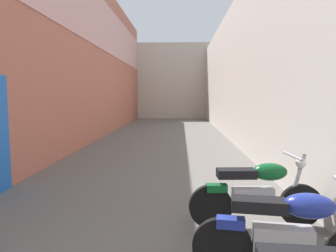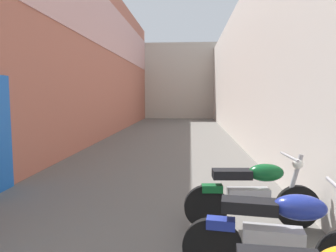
{
  "view_description": "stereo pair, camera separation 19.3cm",
  "coord_description": "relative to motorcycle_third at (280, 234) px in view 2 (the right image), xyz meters",
  "views": [
    {
      "loc": [
        0.7,
        0.35,
        1.82
      ],
      "look_at": [
        0.45,
        6.53,
        1.2
      ],
      "focal_mm": 32.78,
      "sensor_mm": 36.0,
      "label": 1
    },
    {
      "loc": [
        0.89,
        0.36,
        1.82
      ],
      "look_at": [
        0.45,
        6.53,
        1.2
      ],
      "focal_mm": 32.78,
      "sensor_mm": 36.0,
      "label": 2
    }
  ],
  "objects": [
    {
      "name": "ground_plane",
      "position": [
        -1.75,
        7.02,
        -0.5
      ],
      "size": [
        40.5,
        40.5,
        0.0
      ],
      "primitive_type": "plane",
      "color": "#66635E"
    },
    {
      "name": "building_left",
      "position": [
        -4.64,
        8.96,
        2.91
      ],
      "size": [
        0.45,
        24.5,
        6.76
      ],
      "color": "#B76651",
      "rests_on": "ground"
    },
    {
      "name": "building_right",
      "position": [
        1.14,
        9.02,
        2.2
      ],
      "size": [
        0.45,
        24.5,
        5.41
      ],
      "color": "beige",
      "rests_on": "ground"
    },
    {
      "name": "building_far_end",
      "position": [
        -1.75,
        22.27,
        2.45
      ],
      "size": [
        8.38,
        2.0,
        5.9
      ],
      "primitive_type": "cube",
      "color": "beige",
      "rests_on": "ground"
    },
    {
      "name": "motorcycle_third",
      "position": [
        0.0,
        0.0,
        0.0
      ],
      "size": [
        1.84,
        0.58,
        1.04
      ],
      "color": "black",
      "rests_on": "ground"
    },
    {
      "name": "motorcycle_fourth",
      "position": [
        0.0,
        1.26,
        0.0
      ],
      "size": [
        1.85,
        0.58,
        1.04
      ],
      "color": "black",
      "rests_on": "ground"
    }
  ]
}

